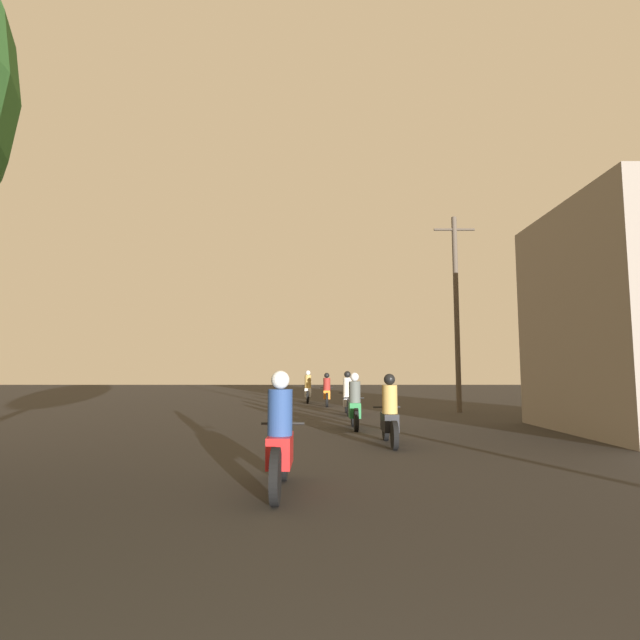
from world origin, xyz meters
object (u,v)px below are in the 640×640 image
motorcycle_black (387,416)px  motorcycle_green (352,406)px  motorcycle_silver (345,397)px  motorcycle_orange (325,392)px  motorcycle_red (278,442)px  utility_pole_far (454,309)px  motorcycle_white (306,390)px

motorcycle_black → motorcycle_green: size_ratio=1.04×
motorcycle_silver → motorcycle_orange: size_ratio=0.98×
motorcycle_silver → motorcycle_orange: bearing=94.3°
motorcycle_red → utility_pole_far: (5.83, 12.66, 3.36)m
motorcycle_red → utility_pole_far: bearing=66.3°
motorcycle_green → utility_pole_far: size_ratio=0.24×
motorcycle_red → motorcycle_green: size_ratio=1.07×
motorcycle_red → motorcycle_black: bearing=65.2°
motorcycle_silver → utility_pole_far: (4.32, 1.04, 3.35)m
motorcycle_red → motorcycle_black: motorcycle_red is taller
utility_pole_far → motorcycle_red: bearing=-114.7°
motorcycle_silver → motorcycle_white: size_ratio=1.09×
motorcycle_black → motorcycle_green: (-0.54, 3.01, 0.01)m
motorcycle_green → motorcycle_orange: (-0.63, 9.20, -0.01)m
utility_pole_far → motorcycle_silver: bearing=-166.5°
motorcycle_orange → utility_pole_far: size_ratio=0.27×
motorcycle_silver → motorcycle_white: motorcycle_white is taller
motorcycle_white → motorcycle_black: bearing=-81.5°
motorcycle_white → utility_pole_far: bearing=-44.7°
motorcycle_orange → motorcycle_black: bearing=-90.2°
motorcycle_red → motorcycle_silver: bearing=83.6°
motorcycle_orange → utility_pole_far: 7.06m
motorcycle_orange → motorcycle_silver: bearing=-87.4°
motorcycle_orange → utility_pole_far: utility_pole_far is taller
motorcycle_red → utility_pole_far: size_ratio=0.26×
motorcycle_green → motorcycle_orange: bearing=88.1°
utility_pole_far → motorcycle_black: bearing=-114.2°
motorcycle_green → motorcycle_white: (-1.54, 11.48, 0.02)m
motorcycle_silver → motorcycle_green: bearing=-94.6°
motorcycle_black → motorcycle_red: bearing=-124.1°
motorcycle_red → motorcycle_white: bearing=91.3°
motorcycle_black → motorcycle_green: bearing=91.9°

